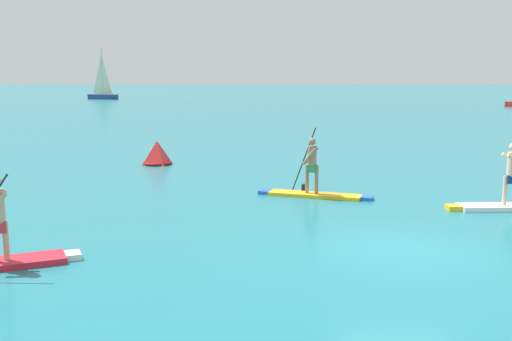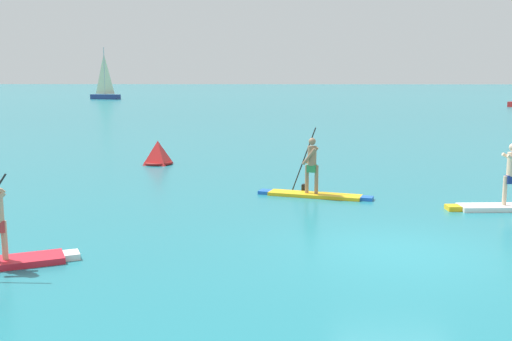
% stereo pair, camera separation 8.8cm
% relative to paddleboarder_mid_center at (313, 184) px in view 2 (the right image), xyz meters
% --- Properties ---
extents(ground, '(440.00, 440.00, 0.00)m').
position_rel_paddleboarder_mid_center_xyz_m(ground, '(1.43, -5.55, -0.37)').
color(ground, '#1E727F').
extents(paddleboarder_mid_center, '(3.39, 1.40, 2.07)m').
position_rel_paddleboarder_mid_center_xyz_m(paddleboarder_mid_center, '(0.00, 0.00, 0.00)').
color(paddleboarder_mid_center, yellow).
rests_on(paddleboarder_mid_center, ground).
extents(race_marker_buoy, '(1.30, 1.30, 0.96)m').
position_rel_paddleboarder_mid_center_xyz_m(race_marker_buoy, '(-5.85, 6.29, 0.04)').
color(race_marker_buoy, red).
rests_on(race_marker_buoy, ground).
extents(sailboat_left_horizon, '(4.67, 2.38, 7.53)m').
position_rel_paddleboarder_mid_center_xyz_m(sailboat_left_horizon, '(-26.39, 71.15, 0.78)').
color(sailboat_left_horizon, navy).
rests_on(sailboat_left_horizon, ground).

